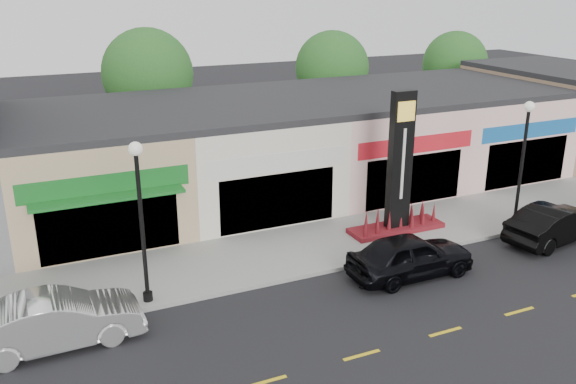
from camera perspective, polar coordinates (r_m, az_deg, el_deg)
name	(u,v)px	position (r m, az deg, el deg)	size (l,w,h in m)	color
ground	(391,290)	(21.98, 9.63, -8.99)	(120.00, 120.00, 0.00)	black
sidewalk	(332,242)	(25.28, 4.18, -4.68)	(52.00, 4.30, 0.15)	gray
curb	(361,264)	(23.51, 6.80, -6.68)	(52.00, 0.20, 0.15)	gray
shop_beige	(90,167)	(28.59, -18.03, 2.22)	(7.00, 10.85, 4.80)	#CCB182
shop_cream	(238,150)	(30.08, -4.72, 3.92)	(7.00, 10.01, 4.80)	silver
shop_pink_w	(361,136)	(33.00, 6.83, 5.23)	(7.00, 10.01, 4.80)	beige
shop_pink_e	(465,124)	(37.04, 16.21, 6.13)	(7.00, 10.01, 4.80)	beige
shop_tan	(554,110)	(41.82, 23.67, 7.06)	(7.00, 10.01, 5.30)	#9C775A
tree_rear_west	(148,74)	(36.46, -13.00, 10.73)	(5.20, 5.20, 7.83)	#382619
tree_rear_mid	(332,68)	(40.62, 4.14, 11.50)	(4.80, 4.80, 7.29)	#382619
tree_rear_east	(455,64)	(46.22, 15.34, 11.49)	(4.60, 4.60, 6.94)	#382619
lamp_west_near	(140,207)	(19.86, -13.65, -1.41)	(0.44, 0.44, 5.47)	black
lamp_east_near	(523,152)	(27.43, 21.17, 3.51)	(0.44, 0.44, 5.47)	black
pylon_sign	(399,183)	(25.86, 10.32, 0.83)	(4.20, 1.30, 6.00)	#621410
car_white_van	(57,321)	(19.53, -20.80, -11.18)	(4.93, 1.72, 1.63)	silver
car_black_sedan	(411,256)	(22.71, 11.39, -5.85)	(4.77, 1.92, 1.63)	black
car_black_conv	(555,224)	(27.48, 23.71, -2.72)	(4.79, 1.67, 1.58)	black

